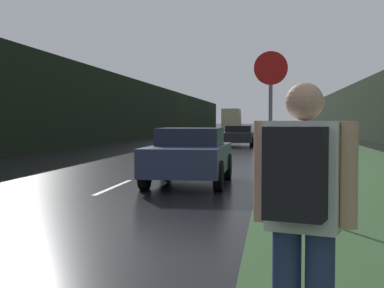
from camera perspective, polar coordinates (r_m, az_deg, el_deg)
grass_verge at (r=39.84m, az=12.24°, el=0.13°), size 6.00×240.00×0.02m
lane_stripe_c at (r=13.11m, az=-8.33°, el=-4.56°), size 0.12×3.00×0.01m
lane_stripe_d at (r=19.88m, az=-2.52°, el=-2.14°), size 0.12×3.00×0.01m
lane_stripe_e at (r=26.77m, az=0.32°, el=-0.94°), size 0.12×3.00×0.01m
lane_stripe_f at (r=33.71m, az=1.99°, el=-0.24°), size 0.12×3.00×0.01m
treeline_far_side at (r=51.45m, az=-6.47°, el=3.69°), size 2.00×140.00×5.39m
treeline_near_side at (r=50.48m, az=18.33°, el=3.45°), size 2.00×140.00×5.13m
stop_sign at (r=9.97m, az=8.37°, el=3.15°), size 0.62×0.07×2.89m
hitchhiker_with_backpack at (r=3.32m, az=11.67°, el=-7.14°), size 0.61×0.52×1.84m
car_passing_near at (r=13.56m, az=-0.26°, el=-1.18°), size 1.93×4.05×1.42m
car_passing_far at (r=34.13m, az=4.97°, el=0.90°), size 1.95×4.01×1.30m
delivery_truck at (r=75.99m, az=4.27°, el=2.58°), size 2.49×8.17×3.27m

